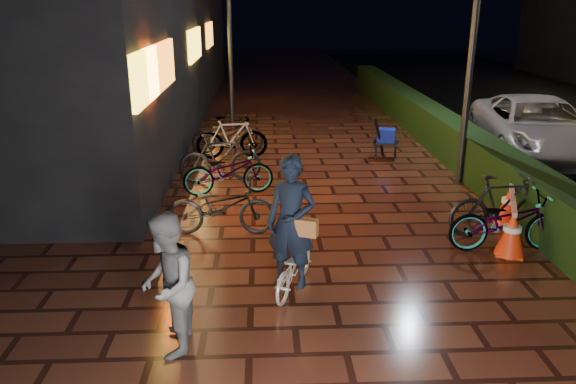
{
  "coord_description": "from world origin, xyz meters",
  "views": [
    {
      "loc": [
        -1.47,
        -8.21,
        3.82
      ],
      "look_at": [
        -1.11,
        -0.25,
        1.1
      ],
      "focal_mm": 35.0,
      "sensor_mm": 36.0,
      "label": 1
    }
  ],
  "objects_px": {
    "cyclist": "(292,243)",
    "cart_assembly": "(386,137)",
    "traffic_barrier": "(510,218)",
    "van": "(536,127)",
    "bystander_person": "(167,285)"
  },
  "relations": [
    {
      "from": "cyclist",
      "to": "cart_assembly",
      "type": "height_order",
      "value": "cyclist"
    },
    {
      "from": "cart_assembly",
      "to": "traffic_barrier",
      "type": "bearing_deg",
      "value": -78.13
    },
    {
      "from": "traffic_barrier",
      "to": "van",
      "type": "bearing_deg",
      "value": 61.26
    },
    {
      "from": "van",
      "to": "bystander_person",
      "type": "bearing_deg",
      "value": -125.71
    },
    {
      "from": "cyclist",
      "to": "traffic_barrier",
      "type": "distance_m",
      "value": 4.13
    },
    {
      "from": "bystander_person",
      "to": "cyclist",
      "type": "distance_m",
      "value": 1.98
    },
    {
      "from": "van",
      "to": "cart_assembly",
      "type": "relative_size",
      "value": 4.77
    },
    {
      "from": "bystander_person",
      "to": "cart_assembly",
      "type": "relative_size",
      "value": 1.49
    },
    {
      "from": "cyclist",
      "to": "bystander_person",
      "type": "bearing_deg",
      "value": -137.64
    },
    {
      "from": "cyclist",
      "to": "traffic_barrier",
      "type": "height_order",
      "value": "cyclist"
    },
    {
      "from": "van",
      "to": "cart_assembly",
      "type": "xyz_separation_m",
      "value": [
        -3.92,
        -0.18,
        -0.17
      ]
    },
    {
      "from": "traffic_barrier",
      "to": "cart_assembly",
      "type": "distance_m",
      "value": 5.16
    },
    {
      "from": "van",
      "to": "cyclist",
      "type": "relative_size",
      "value": 2.74
    },
    {
      "from": "bystander_person",
      "to": "cart_assembly",
      "type": "bearing_deg",
      "value": 152.0
    },
    {
      "from": "van",
      "to": "cart_assembly",
      "type": "distance_m",
      "value": 3.93
    }
  ]
}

